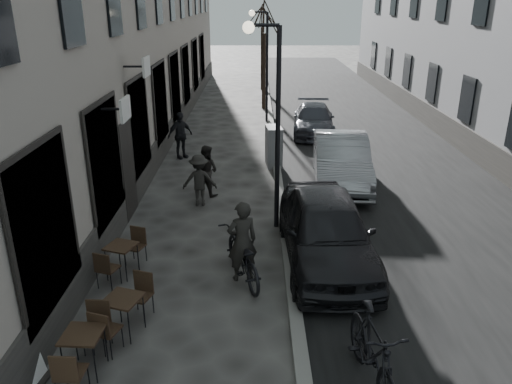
{
  "coord_description": "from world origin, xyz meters",
  "views": [
    {
      "loc": [
        -0.55,
        -5.83,
        5.56
      ],
      "look_at": [
        -0.53,
        3.84,
        1.8
      ],
      "focal_mm": 35.0,
      "sensor_mm": 36.0,
      "label": 1
    }
  ],
  "objects_px": {
    "streetlamp_far": "(263,54)",
    "bicycle": "(242,256)",
    "sign_board": "(26,362)",
    "utility_cabinet": "(274,146)",
    "streetlamp_near": "(271,106)",
    "tree_far": "(262,14)",
    "pedestrian_near": "(207,170)",
    "tree_near": "(264,17)",
    "bistro_set_c": "(122,257)",
    "pedestrian_mid": "(199,180)",
    "pedestrian_far": "(180,135)",
    "car_mid": "(341,160)",
    "moped": "(373,353)",
    "bistro_set_b": "(124,312)",
    "car_near": "(326,230)",
    "car_far": "(314,120)",
    "bistro_set_a": "(84,348)"
  },
  "relations": [
    {
      "from": "streetlamp_far",
      "to": "bicycle",
      "type": "bearing_deg",
      "value": -92.55
    },
    {
      "from": "sign_board",
      "to": "utility_cabinet",
      "type": "bearing_deg",
      "value": 77.46
    },
    {
      "from": "streetlamp_far",
      "to": "streetlamp_near",
      "type": "bearing_deg",
      "value": -90.0
    },
    {
      "from": "tree_far",
      "to": "utility_cabinet",
      "type": "height_order",
      "value": "tree_far"
    },
    {
      "from": "streetlamp_far",
      "to": "pedestrian_near",
      "type": "bearing_deg",
      "value": -100.67
    },
    {
      "from": "tree_near",
      "to": "streetlamp_near",
      "type": "bearing_deg",
      "value": -90.28
    },
    {
      "from": "streetlamp_far",
      "to": "tree_near",
      "type": "relative_size",
      "value": 0.89
    },
    {
      "from": "bistro_set_c",
      "to": "pedestrian_mid",
      "type": "distance_m",
      "value": 4.1
    },
    {
      "from": "pedestrian_far",
      "to": "car_mid",
      "type": "relative_size",
      "value": 0.37
    },
    {
      "from": "bicycle",
      "to": "pedestrian_near",
      "type": "height_order",
      "value": "pedestrian_near"
    },
    {
      "from": "bicycle",
      "to": "moped",
      "type": "height_order",
      "value": "moped"
    },
    {
      "from": "utility_cabinet",
      "to": "pedestrian_mid",
      "type": "bearing_deg",
      "value": -127.25
    },
    {
      "from": "sign_board",
      "to": "moped",
      "type": "xyz_separation_m",
      "value": [
        5.21,
        -0.05,
        0.21
      ]
    },
    {
      "from": "tree_far",
      "to": "car_mid",
      "type": "distance_m",
      "value": 18.28
    },
    {
      "from": "pedestrian_mid",
      "to": "bistro_set_b",
      "type": "bearing_deg",
      "value": 80.35
    },
    {
      "from": "tree_near",
      "to": "car_mid",
      "type": "bearing_deg",
      "value": -79.02
    },
    {
      "from": "pedestrian_mid",
      "to": "moped",
      "type": "bearing_deg",
      "value": 111.94
    },
    {
      "from": "sign_board",
      "to": "pedestrian_far",
      "type": "height_order",
      "value": "pedestrian_far"
    },
    {
      "from": "tree_far",
      "to": "car_near",
      "type": "distance_m",
      "value": 23.25
    },
    {
      "from": "tree_near",
      "to": "utility_cabinet",
      "type": "bearing_deg",
      "value": -88.84
    },
    {
      "from": "streetlamp_far",
      "to": "pedestrian_mid",
      "type": "relative_size",
      "value": 3.38
    },
    {
      "from": "car_near",
      "to": "moped",
      "type": "height_order",
      "value": "car_near"
    },
    {
      "from": "bicycle",
      "to": "moped",
      "type": "relative_size",
      "value": 0.96
    },
    {
      "from": "bistro_set_b",
      "to": "sign_board",
      "type": "height_order",
      "value": "sign_board"
    },
    {
      "from": "streetlamp_near",
      "to": "bistro_set_b",
      "type": "bearing_deg",
      "value": -121.03
    },
    {
      "from": "bistro_set_b",
      "to": "bistro_set_c",
      "type": "bearing_deg",
      "value": 123.21
    },
    {
      "from": "tree_near",
      "to": "pedestrian_mid",
      "type": "bearing_deg",
      "value": -98.55
    },
    {
      "from": "utility_cabinet",
      "to": "car_near",
      "type": "xyz_separation_m",
      "value": [
        0.92,
        -7.01,
        0.09
      ]
    },
    {
      "from": "car_near",
      "to": "moped",
      "type": "relative_size",
      "value": 2.18
    },
    {
      "from": "pedestrian_near",
      "to": "moped",
      "type": "bearing_deg",
      "value": 144.45
    },
    {
      "from": "pedestrian_far",
      "to": "moped",
      "type": "bearing_deg",
      "value": -109.18
    },
    {
      "from": "pedestrian_far",
      "to": "car_far",
      "type": "relative_size",
      "value": 0.41
    },
    {
      "from": "streetlamp_near",
      "to": "utility_cabinet",
      "type": "height_order",
      "value": "streetlamp_near"
    },
    {
      "from": "pedestrian_near",
      "to": "tree_far",
      "type": "bearing_deg",
      "value": -63.02
    },
    {
      "from": "bistro_set_c",
      "to": "bistro_set_a",
      "type": "bearing_deg",
      "value": -67.57
    },
    {
      "from": "streetlamp_near",
      "to": "streetlamp_far",
      "type": "height_order",
      "value": "same"
    },
    {
      "from": "streetlamp_near",
      "to": "tree_near",
      "type": "distance_m",
      "value": 15.08
    },
    {
      "from": "bistro_set_a",
      "to": "bistro_set_c",
      "type": "height_order",
      "value": "bistro_set_a"
    },
    {
      "from": "tree_near",
      "to": "car_near",
      "type": "xyz_separation_m",
      "value": [
        1.12,
        -16.9,
        -3.87
      ]
    },
    {
      "from": "utility_cabinet",
      "to": "pedestrian_far",
      "type": "relative_size",
      "value": 0.81
    },
    {
      "from": "sign_board",
      "to": "car_far",
      "type": "distance_m",
      "value": 16.53
    },
    {
      "from": "pedestrian_near",
      "to": "car_near",
      "type": "relative_size",
      "value": 0.33
    },
    {
      "from": "streetlamp_far",
      "to": "bicycle",
      "type": "height_order",
      "value": "streetlamp_far"
    },
    {
      "from": "streetlamp_far",
      "to": "moped",
      "type": "xyz_separation_m",
      "value": [
        1.37,
        -17.8,
        -2.52
      ]
    },
    {
      "from": "car_near",
      "to": "moped",
      "type": "distance_m",
      "value": 3.91
    },
    {
      "from": "streetlamp_far",
      "to": "car_near",
      "type": "relative_size",
      "value": 1.09
    },
    {
      "from": "bistro_set_a",
      "to": "car_near",
      "type": "xyz_separation_m",
      "value": [
        4.25,
        3.54,
        0.35
      ]
    },
    {
      "from": "tree_near",
      "to": "pedestrian_near",
      "type": "bearing_deg",
      "value": -98.51
    },
    {
      "from": "moped",
      "to": "pedestrian_far",
      "type": "bearing_deg",
      "value": 104.71
    },
    {
      "from": "moped",
      "to": "pedestrian_near",
      "type": "bearing_deg",
      "value": 105.45
    }
  ]
}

